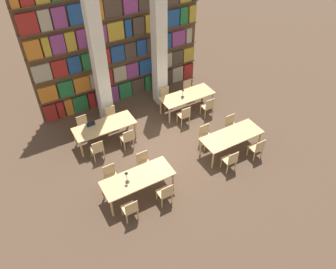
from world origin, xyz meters
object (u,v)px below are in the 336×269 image
Objects in this scene: reading_table_1 at (232,137)px; reading_table_3 at (187,97)px; chair_10 at (127,138)px; chair_13 at (166,97)px; chair_2 at (165,193)px; chair_8 at (97,149)px; chair_7 at (231,125)px; chair_3 at (144,163)px; chair_11 at (112,116)px; pillar_left at (97,51)px; reading_table_0 at (138,179)px; chair_9 at (84,126)px; chair_4 at (230,160)px; pillar_center at (159,36)px; chair_0 at (130,209)px; chair_5 at (206,135)px; chair_6 at (257,148)px; laptop at (91,124)px; chair_15 at (188,89)px; reading_table_2 at (105,127)px; chair_12 at (184,115)px; chair_1 at (111,176)px; chair_14 at (208,106)px; desk_lamp_0 at (127,175)px.

reading_table_1 and reading_table_3 have the same top height.
chair_10 is 1.00× the size of chair_13.
chair_8 is at bearing 111.03° from chair_2.
chair_7 is (3.79, 1.58, 0.00)m from chair_2.
chair_3 and chair_11 have the same top height.
chair_13 is (2.52, -0.47, -2.53)m from pillar_left.
reading_table_0 is 2.61× the size of chair_9.
chair_8 is 4.02m from chair_13.
reading_table_3 is (0.56, 3.63, 0.23)m from chair_4.
pillar_center is 4.11m from chair_10.
chair_0 is 4.11m from chair_5.
laptop is at bearing 141.63° from chair_6.
reading_table_0 is 2.61× the size of chair_15.
pillar_left is at bearing 127.61° from reading_table_1.
chair_11 is at bearing 168.94° from reading_table_3.
reading_table_0 is at bearing -90.89° from reading_table_2.
chair_3 is at bearing -91.95° from chair_10.
reading_table_2 is at bearing -178.09° from reading_table_3.
chair_13 is (-1.22, 4.36, 0.00)m from chair_6.
chair_0 is at bearing -178.62° from chair_6.
pillar_left is 2.72m from reading_table_2.
chair_12 is at bearing 160.01° from chair_9.
chair_2 is 5.82m from chair_15.
reading_table_0 is 2.61× the size of chair_3.
pillar_left reaches higher than chair_5.
pillar_left is 6.89× the size of chair_13.
laptop is 4.71m from chair_15.
chair_6 is at bearing -8.00° from reading_table_0.
reading_table_2 is at bearing 128.92° from chair_9.
chair_6 is (4.36, -0.61, -0.23)m from reading_table_0.
pillar_center is 5.72m from reading_table_0.
chair_10 is (-0.00, -2.06, -2.53)m from pillar_left.
chair_11 is 2.86m from chair_12.
chair_1 is at bearing 0.00° from chair_3.
chair_14 is (3.71, 3.01, 0.00)m from chair_2.
reading_table_0 is 4.93× the size of desk_lamp_0.
chair_4 is at bearing -9.71° from desk_lamp_0.
chair_3 reaches higher than reading_table_0.
chair_5 is at bearing 31.26° from chair_2.
chair_7 is (4.36, 0.85, -0.23)m from reading_table_0.
chair_1 is at bearing -152.33° from reading_table_3.
chair_12 is at bearing -157.60° from chair_1.
chair_15 is at bearing 39.04° from desk_lamp_0.
chair_7 is 4.66m from chair_11.
reading_table_3 is at bearing 40.73° from chair_0.
pillar_center is 6.89× the size of chair_3.
chair_15 is (4.28, 3.75, -0.23)m from reading_table_0.
chair_10 is at bearing 0.00° from chair_8.
laptop reaches higher than chair_12.
chair_12 is (-0.03, 1.43, 0.00)m from chair_5.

